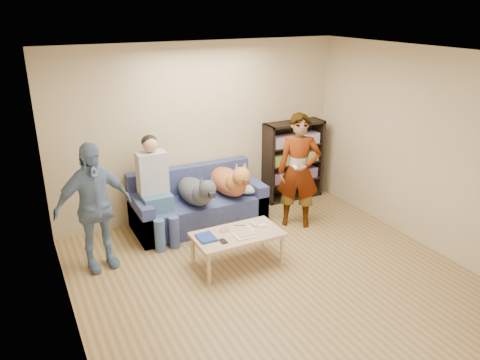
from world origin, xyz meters
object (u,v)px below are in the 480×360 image
person_standing_right (299,171)px  dog_tan (230,181)px  dog_gray (197,191)px  bookshelf (293,159)px  sofa (198,206)px  person_seated (155,185)px  notebook_blue (206,238)px  person_standing_left (94,207)px  camera_silver (225,229)px  coffee_table (237,237)px

person_standing_right → dog_tan: (-0.83, 0.55, -0.19)m
dog_gray → bookshelf: 1.96m
sofa → dog_gray: (-0.10, -0.25, 0.34)m
person_standing_right → sofa: size_ratio=0.88×
sofa → dog_gray: bearing=-112.1°
dog_gray → dog_tan: bearing=10.5°
person_seated → dog_gray: 0.59m
notebook_blue → person_seated: bearing=103.5°
dog_tan → person_seated: bearing=179.2°
person_standing_left → dog_gray: size_ratio=1.30×
person_standing_right → person_seated: 2.03m
sofa → bookshelf: size_ratio=1.46×
person_standing_right → person_standing_left: size_ratio=1.04×
camera_silver → person_seated: size_ratio=0.07×
dog_gray → bookshelf: bearing=14.3°
person_standing_right → notebook_blue: 1.82m
bookshelf → camera_silver: bearing=-143.5°
person_standing_right → person_standing_left: (-2.85, 0.10, -0.03)m
dog_gray → dog_tan: size_ratio=1.06×
notebook_blue → dog_tan: bearing=52.1°
person_standing_left → dog_gray: (1.45, 0.34, -0.18)m
camera_silver → bookshelf: (1.91, 1.41, 0.23)m
person_standing_left → person_seated: (0.90, 0.46, -0.03)m
person_seated → dog_gray: person_seated is taller
notebook_blue → dog_tan: size_ratio=0.22×
notebook_blue → dog_gray: dog_gray is taller
person_standing_right → coffee_table: size_ratio=1.52×
notebook_blue → sofa: size_ratio=0.14×
bookshelf → dog_tan: bearing=-164.2°
person_standing_left → coffee_table: (1.57, -0.71, -0.43)m
notebook_blue → coffee_table: size_ratio=0.24×
sofa → person_seated: size_ratio=1.29×
sofa → person_standing_right: bearing=-28.0°
person_standing_right → camera_silver: person_standing_right is taller
notebook_blue → sofa: (0.39, 1.25, -0.15)m
notebook_blue → person_standing_left: bearing=150.5°
dog_tan → bookshelf: bearing=15.8°
notebook_blue → camera_silver: 0.29m
dog_gray → dog_tan: 0.58m
person_seated → coffee_table: size_ratio=1.34×
person_standing_left → sofa: bearing=11.1°
camera_silver → coffee_table: bearing=-45.0°
dog_tan → bookshelf: 1.38m
person_standing_left → notebook_blue: size_ratio=6.19×
person_standing_left → dog_tan: size_ratio=1.38×
person_standing_right → person_seated: size_ratio=1.14×
camera_silver → dog_tan: bearing=60.8°
person_standing_right → bookshelf: 1.06m
person_standing_left → sofa: 1.74m
coffee_table → dog_tan: bearing=68.3°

